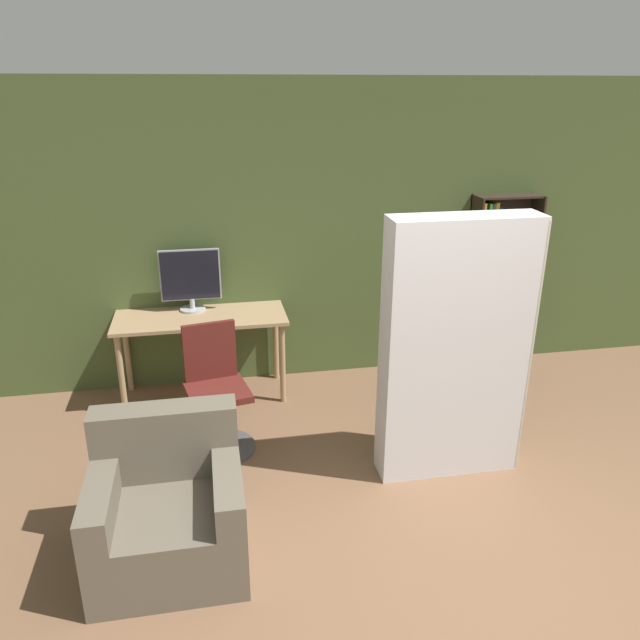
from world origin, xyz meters
TOP-DOWN VIEW (x-y plane):
  - ground_plane at (0.00, 0.00)m, footprint 16.00×16.00m
  - wall_back at (0.00, 3.03)m, footprint 8.00×0.06m
  - desk at (-1.47, 2.70)m, footprint 1.46×0.60m
  - monitor at (-1.54, 2.87)m, footprint 0.52×0.22m
  - office_chair at (-1.38, 1.82)m, footprint 0.52×0.52m
  - bookshelf at (1.30, 2.90)m, footprint 0.62×0.26m
  - mattress_near at (0.23, 1.22)m, footprint 1.00×0.30m
  - armchair at (-1.70, 0.68)m, footprint 0.85×0.80m

SIDE VIEW (x-z plane):
  - ground_plane at x=0.00m, z-range 0.00..0.00m
  - armchair at x=-1.70m, z-range -0.11..0.74m
  - office_chair at x=-1.38m, z-range -0.08..0.88m
  - desk at x=-1.47m, z-range 0.28..1.04m
  - bookshelf at x=1.30m, z-range -0.02..1.66m
  - mattress_near at x=0.23m, z-range 0.00..1.86m
  - monitor at x=-1.54m, z-range 0.78..1.32m
  - wall_back at x=0.00m, z-range 0.00..2.70m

